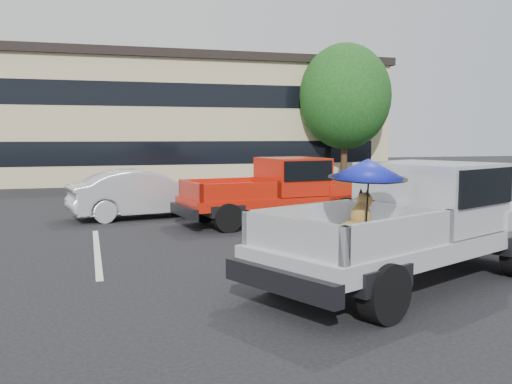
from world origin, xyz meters
TOP-DOWN VIEW (x-y plane):
  - ground at (0.00, 0.00)m, footprint 90.00×90.00m
  - stripe_left at (-3.00, 2.00)m, footprint 0.12×5.00m
  - stripe_right at (3.00, 2.00)m, footprint 0.12×5.00m
  - motel_building at (2.00, 20.99)m, footprint 20.40×8.40m
  - tree_right at (9.00, 16.00)m, footprint 4.46×4.46m
  - tree_back at (6.00, 24.00)m, footprint 4.68×4.68m
  - silver_pickup at (1.91, -1.87)m, footprint 5.99×4.13m
  - red_pickup at (1.95, 4.55)m, footprint 5.42×2.53m
  - silver_sedan at (-1.63, 6.50)m, footprint 4.31×2.18m

SIDE VIEW (x-z plane):
  - ground at x=0.00m, z-range 0.00..0.00m
  - stripe_left at x=-3.00m, z-range 0.00..0.01m
  - stripe_right at x=3.00m, z-range 0.00..0.01m
  - silver_sedan at x=-1.63m, z-range 0.00..1.36m
  - red_pickup at x=1.95m, z-range 0.08..1.80m
  - silver_pickup at x=1.91m, z-range 0.02..2.08m
  - motel_building at x=2.00m, z-range 0.06..6.36m
  - tree_right at x=9.00m, z-range 0.82..7.60m
  - tree_back at x=6.00m, z-range 0.86..7.97m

